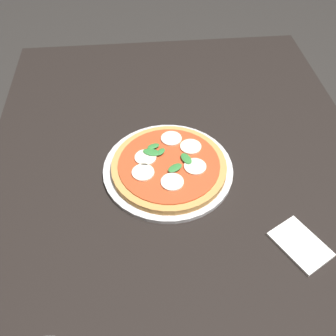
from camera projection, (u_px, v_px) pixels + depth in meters
The scene contains 5 objects.
ground_plane at pixel (176, 289), 1.58m from camera, with size 6.00×6.00×0.00m, color #2D2B28.
dining_table at pixel (180, 191), 1.10m from camera, with size 1.40×1.08×0.74m.
serving_tray at pixel (168, 169), 1.03m from camera, with size 0.35×0.35×0.01m, color silver.
pizza at pixel (169, 165), 1.02m from camera, with size 0.31×0.31×0.03m.
napkin at pixel (300, 245), 0.87m from camera, with size 0.13×0.09×0.01m, color white.
Camera 1 is at (-0.69, 0.10, 1.51)m, focal length 40.26 mm.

